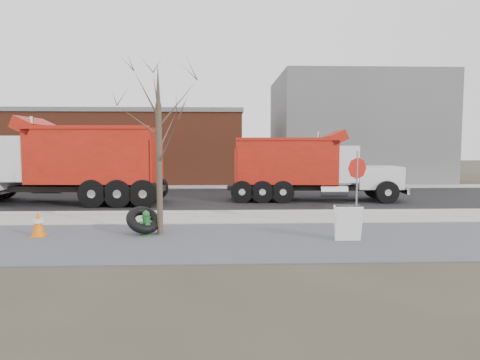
{
  "coord_description": "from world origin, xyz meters",
  "views": [
    {
      "loc": [
        -1.25,
        -15.64,
        2.76
      ],
      "look_at": [
        -0.61,
        0.9,
        1.4
      ],
      "focal_mm": 32.0,
      "sensor_mm": 36.0,
      "label": 1
    }
  ],
  "objects_px": {
    "fire_hydrant": "(146,224)",
    "dump_truck_red_b": "(69,161)",
    "stop_sign": "(357,176)",
    "dump_truck_red_a": "(307,166)",
    "sandwich_board": "(348,223)",
    "truck_tire": "(143,220)"
  },
  "relations": [
    {
      "from": "fire_hydrant",
      "to": "dump_truck_red_a",
      "type": "relative_size",
      "value": 0.09
    },
    {
      "from": "stop_sign",
      "to": "dump_truck_red_a",
      "type": "bearing_deg",
      "value": 93.85
    },
    {
      "from": "sandwich_board",
      "to": "dump_truck_red_a",
      "type": "bearing_deg",
      "value": 87.86
    },
    {
      "from": "dump_truck_red_b",
      "to": "truck_tire",
      "type": "bearing_deg",
      "value": 126.82
    },
    {
      "from": "truck_tire",
      "to": "stop_sign",
      "type": "relative_size",
      "value": 0.55
    },
    {
      "from": "stop_sign",
      "to": "dump_truck_red_a",
      "type": "distance_m",
      "value": 7.42
    },
    {
      "from": "fire_hydrant",
      "to": "stop_sign",
      "type": "xyz_separation_m",
      "value": [
        6.64,
        0.49,
        1.41
      ]
    },
    {
      "from": "stop_sign",
      "to": "dump_truck_red_b",
      "type": "relative_size",
      "value": 0.27
    },
    {
      "from": "fire_hydrant",
      "to": "truck_tire",
      "type": "relative_size",
      "value": 0.55
    },
    {
      "from": "fire_hydrant",
      "to": "dump_truck_red_b",
      "type": "height_order",
      "value": "dump_truck_red_b"
    },
    {
      "from": "fire_hydrant",
      "to": "stop_sign",
      "type": "height_order",
      "value": "stop_sign"
    },
    {
      "from": "stop_sign",
      "to": "sandwich_board",
      "type": "bearing_deg",
      "value": -112.13
    },
    {
      "from": "sandwich_board",
      "to": "dump_truck_red_b",
      "type": "bearing_deg",
      "value": 144.15
    },
    {
      "from": "stop_sign",
      "to": "sandwich_board",
      "type": "xyz_separation_m",
      "value": [
        -0.72,
        -1.56,
        -1.22
      ]
    },
    {
      "from": "sandwich_board",
      "to": "fire_hydrant",
      "type": "bearing_deg",
      "value": 171.3
    },
    {
      "from": "stop_sign",
      "to": "dump_truck_red_a",
      "type": "xyz_separation_m",
      "value": [
        -0.14,
        7.42,
        -0.02
      ]
    },
    {
      "from": "sandwich_board",
      "to": "dump_truck_red_b",
      "type": "relative_size",
      "value": 0.11
    },
    {
      "from": "dump_truck_red_a",
      "to": "fire_hydrant",
      "type": "bearing_deg",
      "value": -125.51
    },
    {
      "from": "truck_tire",
      "to": "sandwich_board",
      "type": "distance_m",
      "value": 6.13
    },
    {
      "from": "fire_hydrant",
      "to": "dump_truck_red_a",
      "type": "xyz_separation_m",
      "value": [
        6.49,
        7.92,
        1.39
      ]
    },
    {
      "from": "fire_hydrant",
      "to": "truck_tire",
      "type": "distance_m",
      "value": 0.18
    },
    {
      "from": "fire_hydrant",
      "to": "sandwich_board",
      "type": "xyz_separation_m",
      "value": [
        5.91,
        -1.07,
        0.19
      ]
    }
  ]
}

